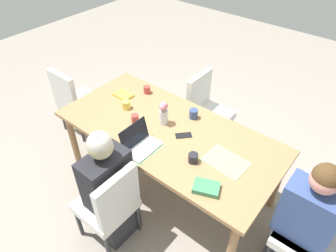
% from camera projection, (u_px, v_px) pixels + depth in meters
% --- Properties ---
extents(ground_plane, '(10.00, 10.00, 0.00)m').
position_uv_depth(ground_plane, '(168.00, 182.00, 3.34)').
color(ground_plane, gray).
extents(dining_table, '(2.15, 1.02, 0.76)m').
position_uv_depth(dining_table, '(168.00, 136.00, 2.90)').
color(dining_table, '#9E754C').
rests_on(dining_table, ground_plane).
extents(chair_near_left_near, '(0.44, 0.44, 0.90)m').
position_uv_depth(chair_near_left_near, '(110.00, 203.00, 2.53)').
color(chair_near_left_near, silver).
rests_on(chair_near_left_near, ground_plane).
extents(person_near_left_near, '(0.36, 0.40, 1.19)m').
position_uv_depth(person_near_left_near, '(109.00, 192.00, 2.58)').
color(person_near_left_near, '#2D2D33').
rests_on(person_near_left_near, ground_plane).
extents(chair_head_right_left_mid, '(0.44, 0.44, 0.90)m').
position_uv_depth(chair_head_right_left_mid, '(312.00, 226.00, 2.37)').
color(chair_head_right_left_mid, silver).
rests_on(chair_head_right_left_mid, ground_plane).
extents(person_head_right_left_mid, '(0.40, 0.36, 1.19)m').
position_uv_depth(person_head_right_left_mid, '(302.00, 226.00, 2.34)').
color(person_head_right_left_mid, '#2D2D33').
rests_on(person_head_right_left_mid, ground_plane).
extents(chair_far_left_far, '(0.44, 0.44, 0.90)m').
position_uv_depth(chair_far_left_far, '(206.00, 107.00, 3.57)').
color(chair_far_left_far, silver).
rests_on(chair_far_left_far, ground_plane).
extents(chair_head_left_right_near, '(0.44, 0.44, 0.90)m').
position_uv_depth(chair_head_left_right_near, '(75.00, 99.00, 3.70)').
color(chair_head_left_right_near, silver).
rests_on(chair_head_left_right_near, ground_plane).
extents(flower_vase, '(0.09, 0.10, 0.24)m').
position_uv_depth(flower_vase, '(164.00, 112.00, 2.85)').
color(flower_vase, silver).
rests_on(flower_vase, dining_table).
extents(placemat_near_left_near, '(0.27, 0.37, 0.00)m').
position_uv_depth(placemat_near_left_near, '(141.00, 149.00, 2.66)').
color(placemat_near_left_near, '#7FAD70').
rests_on(placemat_near_left_near, dining_table).
extents(placemat_head_right_left_mid, '(0.38, 0.28, 0.00)m').
position_uv_depth(placemat_head_right_left_mid, '(226.00, 162.00, 2.54)').
color(placemat_head_right_left_mid, '#7FAD70').
rests_on(placemat_head_right_left_mid, dining_table).
extents(laptop_near_left_near, '(0.22, 0.32, 0.21)m').
position_uv_depth(laptop_near_left_near, '(140.00, 144.00, 2.65)').
color(laptop_near_left_near, silver).
rests_on(laptop_near_left_near, dining_table).
extents(coffee_mug_near_left, '(0.09, 0.09, 0.09)m').
position_uv_depth(coffee_mug_near_left, '(126.00, 105.00, 3.10)').
color(coffee_mug_near_left, '#DBC64C').
rests_on(coffee_mug_near_left, dining_table).
extents(coffee_mug_near_right, '(0.07, 0.07, 0.09)m').
position_uv_depth(coffee_mug_near_right, '(135.00, 119.00, 2.92)').
color(coffee_mug_near_right, '#AD3D38').
rests_on(coffee_mug_near_right, dining_table).
extents(coffee_mug_centre_left, '(0.08, 0.08, 0.08)m').
position_uv_depth(coffee_mug_centre_left, '(193.00, 158.00, 2.52)').
color(coffee_mug_centre_left, '#232328').
rests_on(coffee_mug_centre_left, dining_table).
extents(coffee_mug_centre_right, '(0.08, 0.08, 0.08)m').
position_uv_depth(coffee_mug_centre_right, '(147.00, 90.00, 3.32)').
color(coffee_mug_centre_right, '#AD3D38').
rests_on(coffee_mug_centre_right, dining_table).
extents(coffee_mug_far_left, '(0.09, 0.09, 0.10)m').
position_uv_depth(coffee_mug_far_left, '(193.00, 114.00, 2.97)').
color(coffee_mug_far_left, '#33477A').
rests_on(coffee_mug_far_left, dining_table).
extents(book_red_cover, '(0.24, 0.21, 0.04)m').
position_uv_depth(book_red_cover, '(206.00, 188.00, 2.31)').
color(book_red_cover, '#3D7F56').
rests_on(book_red_cover, dining_table).
extents(book_blue_cover, '(0.21, 0.15, 0.02)m').
position_uv_depth(book_blue_cover, '(123.00, 95.00, 3.29)').
color(book_blue_cover, gold).
rests_on(book_blue_cover, dining_table).
extents(phone_black, '(0.15, 0.16, 0.01)m').
position_uv_depth(phone_black, '(184.00, 135.00, 2.79)').
color(phone_black, black).
rests_on(phone_black, dining_table).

